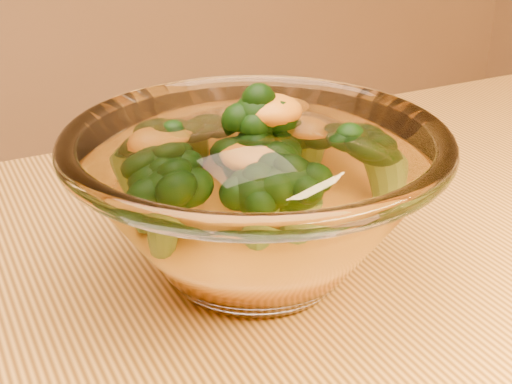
# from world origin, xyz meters

# --- Properties ---
(glass_bowl) EXTENTS (0.24, 0.24, 0.11)m
(glass_bowl) POSITION_xyz_m (-0.07, 0.12, 0.81)
(glass_bowl) COLOR white
(glass_bowl) RESTS_ON table
(cheese_sauce) EXTENTS (0.14, 0.14, 0.04)m
(cheese_sauce) POSITION_xyz_m (-0.07, 0.12, 0.78)
(cheese_sauce) COLOR orange
(cheese_sauce) RESTS_ON glass_bowl
(broccoli_heap) EXTENTS (0.16, 0.15, 0.08)m
(broccoli_heap) POSITION_xyz_m (-0.07, 0.13, 0.82)
(broccoli_heap) COLOR black
(broccoli_heap) RESTS_ON cheese_sauce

